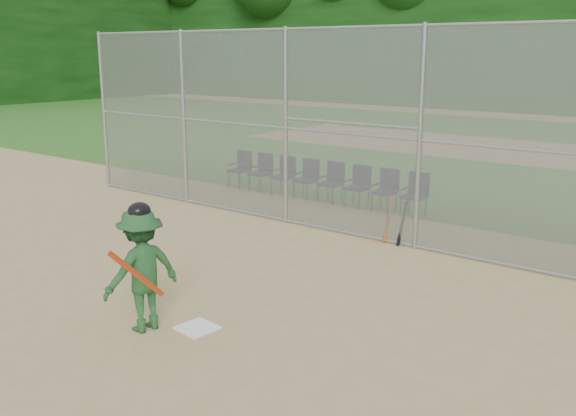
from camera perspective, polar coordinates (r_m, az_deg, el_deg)
The scene contains 15 objects.
ground at distance 8.79m, azimuth -10.20°, elevation -10.08°, with size 100.00×100.00×0.00m, color tan.
grass_strip at distance 24.33m, azimuth 23.06°, elevation 4.37°, with size 100.00×100.00×0.00m, color #2A5F1C.
dirt_patch_far at distance 24.33m, azimuth 23.06°, elevation 4.37°, with size 24.00×24.00×0.00m, color tan.
backstop_fence at distance 12.04m, azimuth 7.36°, elevation 6.73°, with size 16.09×0.09×4.00m.
home_plate at distance 8.59m, azimuth -8.08°, elevation -10.49°, with size 0.46×0.46×0.02m, color white.
batter_at_plate at distance 8.42m, azimuth -12.89°, elevation -5.29°, with size 0.95×1.27×1.70m.
spare_bats at distance 12.18m, azimuth 9.50°, elevation -1.22°, with size 0.36×0.35×0.83m.
chair_0 at distance 17.00m, azimuth -4.38°, elevation 3.42°, with size 0.54×0.52×0.96m, color #0E1035, non-canonical shape.
chair_1 at distance 16.53m, azimuth -2.50°, elevation 3.15°, with size 0.54×0.52×0.96m, color #0E1035, non-canonical shape.
chair_2 at distance 16.07m, azimuth -0.52°, elevation 2.86°, with size 0.54×0.52×0.96m, color #0E1035, non-canonical shape.
chair_3 at distance 15.64m, azimuth 1.57°, elevation 2.55°, with size 0.54×0.52×0.96m, color #0E1035, non-canonical shape.
chair_4 at distance 15.23m, azimuth 3.78°, elevation 2.22°, with size 0.54×0.52×0.96m, color #0E1035, non-canonical shape.
chair_5 at distance 14.84m, azimuth 6.11°, elevation 1.87°, with size 0.54×0.52×0.96m, color #0E1035, non-canonical shape.
chair_6 at distance 14.48m, azimuth 8.55°, elevation 1.49°, with size 0.54×0.52×0.96m, color #0E1035, non-canonical shape.
chair_7 at distance 14.15m, azimuth 11.11°, elevation 1.10°, with size 0.54×0.52×0.96m, color #0E1035, non-canonical shape.
Camera 1 is at (6.06, -5.30, 3.52)m, focal length 40.00 mm.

